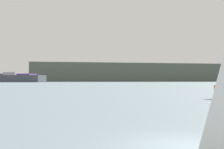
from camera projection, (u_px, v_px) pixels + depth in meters
The scene contains 2 objects.
ground_plane at pixel (187, 146), 11.41m from camera, with size 4000.00×4000.00×0.00m, color gray.
channel_buoy at pixel (218, 91), 41.67m from camera, with size 1.12×1.12×2.29m.
Camera 1 is at (-1.93, -11.62, 2.38)m, focal length 50.25 mm.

